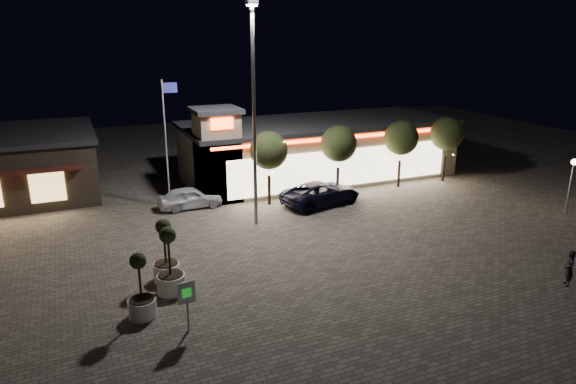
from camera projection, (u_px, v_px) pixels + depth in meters
name	position (u px, v px, depth m)	size (l,w,h in m)	color
ground	(276.00, 291.00, 22.13)	(90.00, 90.00, 0.00)	#6F665A
retail_building	(313.00, 149.00, 38.94)	(20.40, 8.40, 6.10)	tan
floodlight_pole	(254.00, 103.00, 27.81)	(0.60, 0.40, 12.38)	gray
flagpole	(167.00, 134.00, 31.39)	(0.95, 0.10, 8.00)	white
lamp_post_east	(572.00, 176.00, 30.74)	(0.36, 0.36, 3.48)	gray
string_tree_a	(269.00, 151.00, 32.23)	(2.42, 2.42, 4.79)	#332319
string_tree_b	(339.00, 144.00, 34.12)	(2.42, 2.42, 4.79)	#332319
string_tree_c	(401.00, 138.00, 36.02)	(2.42, 2.42, 4.79)	#332319
string_tree_d	(447.00, 134.00, 37.54)	(2.42, 2.42, 4.79)	#332319
pickup_truck	(321.00, 193.00, 33.07)	(2.50, 5.42, 1.51)	black
white_sedan	(190.00, 197.00, 32.43)	(1.62, 4.02, 1.37)	silver
pedestrian	(569.00, 268.00, 22.38)	(0.59, 0.39, 1.63)	black
planter_left	(166.00, 261.00, 22.84)	(1.19, 1.19, 2.93)	white
planter_mid	(141.00, 297.00, 19.89)	(1.10, 1.10, 2.71)	white
planter_right	(170.00, 273.00, 21.74)	(1.22, 1.22, 2.99)	white
valet_sign	(187.00, 297.00, 18.79)	(0.66, 0.14, 2.00)	gray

